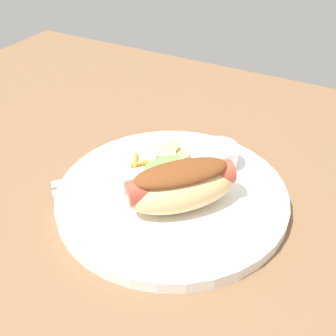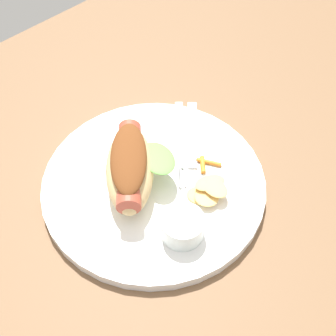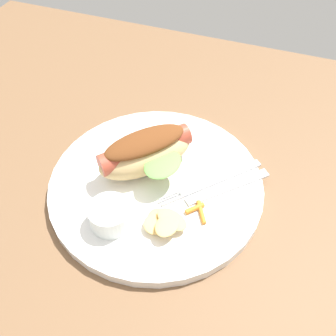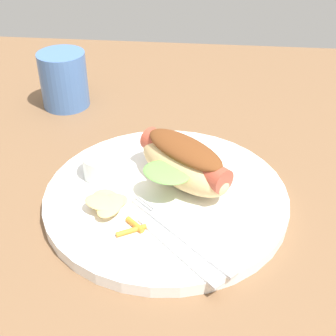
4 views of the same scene
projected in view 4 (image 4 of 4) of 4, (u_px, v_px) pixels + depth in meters
ground_plane at (156, 222)px, 59.02cm from camera, size 120.00×90.00×1.80cm
plate at (166, 197)px, 60.26cm from camera, size 30.90×30.90×1.60cm
hot_dog at (184, 162)px, 59.55cm from camera, size 14.22×14.87×6.21cm
sauce_ramekin at (104, 165)px, 62.04cm from camera, size 5.47×5.47×3.14cm
fork at (182, 236)px, 53.07cm from camera, size 12.16×12.82×0.40cm
knife at (178, 249)px, 51.34cm from camera, size 10.40×10.18×0.36cm
chips_pile at (107, 201)px, 56.96cm from camera, size 6.93×5.58×1.92cm
carrot_garnish at (133, 228)px, 53.98cm from camera, size 3.34×3.44×0.69cm
drinking_cup at (64, 80)px, 80.08cm from camera, size 7.97×7.97×9.46cm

